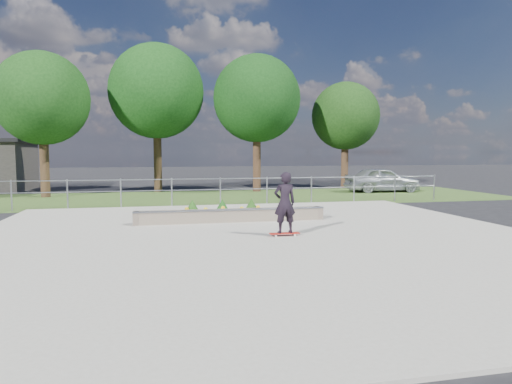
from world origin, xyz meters
TOP-DOWN VIEW (x-y plane):
  - ground at (0.00, 0.00)m, footprint 120.00×120.00m
  - grass_verge at (0.00, 11.00)m, footprint 30.00×8.00m
  - concrete_slab at (0.00, 0.00)m, footprint 15.00×15.00m
  - fence at (0.00, 7.50)m, footprint 20.06×0.06m
  - tree_far_left at (-8.00, 13.00)m, footprint 4.55×4.55m
  - tree_mid_left at (-2.50, 15.00)m, footprint 5.25×5.25m
  - tree_mid_right at (3.00, 14.00)m, footprint 4.90×4.90m
  - tree_far_right at (9.00, 15.50)m, footprint 4.20×4.20m
  - grind_ledge at (-0.33, 2.75)m, footprint 6.00×0.44m
  - planter_bed at (-0.46, 3.58)m, footprint 3.00×1.20m
  - skateboarder at (0.64, 0.03)m, footprint 0.80×0.41m
  - parked_car at (9.85, 12.20)m, footprint 4.25×1.95m

SIDE VIEW (x-z plane):
  - ground at x=0.00m, z-range 0.00..0.00m
  - grass_verge at x=0.00m, z-range 0.00..0.02m
  - concrete_slab at x=0.00m, z-range 0.00..0.06m
  - planter_bed at x=-0.46m, z-range -0.06..0.55m
  - grind_ledge at x=-0.33m, z-range 0.05..0.48m
  - parked_car at x=9.85m, z-range 0.00..1.41m
  - fence at x=0.00m, z-range 0.17..1.37m
  - skateboarder at x=0.64m, z-range 0.09..1.77m
  - tree_far_right at x=9.00m, z-range 1.18..7.78m
  - tree_far_left at x=-8.00m, z-range 1.28..8.43m
  - tree_mid_right at x=3.00m, z-range 1.38..9.08m
  - tree_mid_left at x=-2.50m, z-range 1.48..9.73m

